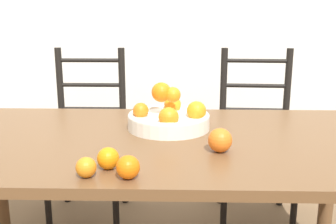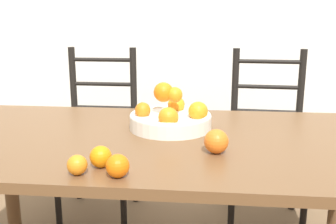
{
  "view_description": "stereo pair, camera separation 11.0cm",
  "coord_description": "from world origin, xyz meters",
  "px_view_note": "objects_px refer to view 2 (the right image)",
  "views": [
    {
      "loc": [
        0.08,
        -1.44,
        1.18
      ],
      "look_at": [
        0.04,
        0.02,
        0.82
      ],
      "focal_mm": 42.0,
      "sensor_mm": 36.0,
      "label": 1
    },
    {
      "loc": [
        0.19,
        -1.43,
        1.18
      ],
      "look_at": [
        0.04,
        0.02,
        0.82
      ],
      "focal_mm": 42.0,
      "sensor_mm": 36.0,
      "label": 2
    }
  ],
  "objects_px": {
    "orange_loose_2": "(101,157)",
    "orange_loose_3": "(77,165)",
    "chair_right": "(267,142)",
    "orange_loose_1": "(118,166)",
    "fruit_bowl": "(171,117)",
    "orange_loose_0": "(216,141)",
    "chair_left": "(99,137)"
  },
  "relations": [
    {
      "from": "orange_loose_2",
      "to": "orange_loose_3",
      "type": "bearing_deg",
      "value": -129.17
    },
    {
      "from": "orange_loose_3",
      "to": "chair_right",
      "type": "relative_size",
      "value": 0.06
    },
    {
      "from": "orange_loose_1",
      "to": "chair_right",
      "type": "xyz_separation_m",
      "value": [
        0.6,
        1.16,
        -0.28
      ]
    },
    {
      "from": "chair_right",
      "to": "orange_loose_1",
      "type": "bearing_deg",
      "value": -114.4
    },
    {
      "from": "fruit_bowl",
      "to": "orange_loose_2",
      "type": "xyz_separation_m",
      "value": [
        -0.17,
        -0.45,
        -0.02
      ]
    },
    {
      "from": "orange_loose_3",
      "to": "chair_right",
      "type": "distance_m",
      "value": 1.39
    },
    {
      "from": "orange_loose_0",
      "to": "chair_left",
      "type": "height_order",
      "value": "chair_left"
    },
    {
      "from": "orange_loose_2",
      "to": "orange_loose_3",
      "type": "xyz_separation_m",
      "value": [
        -0.05,
        -0.06,
        -0.0
      ]
    },
    {
      "from": "chair_right",
      "to": "chair_left",
      "type": "bearing_deg",
      "value": -177.12
    },
    {
      "from": "fruit_bowl",
      "to": "orange_loose_0",
      "type": "xyz_separation_m",
      "value": [
        0.18,
        -0.28,
        -0.01
      ]
    },
    {
      "from": "orange_loose_1",
      "to": "chair_right",
      "type": "relative_size",
      "value": 0.07
    },
    {
      "from": "orange_loose_2",
      "to": "chair_right",
      "type": "distance_m",
      "value": 1.31
    },
    {
      "from": "orange_loose_0",
      "to": "orange_loose_1",
      "type": "height_order",
      "value": "orange_loose_0"
    },
    {
      "from": "fruit_bowl",
      "to": "orange_loose_3",
      "type": "xyz_separation_m",
      "value": [
        -0.23,
        -0.51,
        -0.02
      ]
    },
    {
      "from": "orange_loose_0",
      "to": "chair_left",
      "type": "relative_size",
      "value": 0.08
    },
    {
      "from": "fruit_bowl",
      "to": "chair_right",
      "type": "relative_size",
      "value": 0.34
    },
    {
      "from": "orange_loose_0",
      "to": "orange_loose_2",
      "type": "height_order",
      "value": "orange_loose_0"
    },
    {
      "from": "fruit_bowl",
      "to": "orange_loose_1",
      "type": "bearing_deg",
      "value": -101.44
    },
    {
      "from": "orange_loose_2",
      "to": "orange_loose_3",
      "type": "distance_m",
      "value": 0.08
    },
    {
      "from": "orange_loose_2",
      "to": "chair_right",
      "type": "bearing_deg",
      "value": 58.48
    },
    {
      "from": "fruit_bowl",
      "to": "chair_right",
      "type": "bearing_deg",
      "value": 52.46
    },
    {
      "from": "orange_loose_0",
      "to": "orange_loose_1",
      "type": "xyz_separation_m",
      "value": [
        -0.29,
        -0.24,
        -0.01
      ]
    },
    {
      "from": "orange_loose_3",
      "to": "orange_loose_1",
      "type": "bearing_deg",
      "value": -2.96
    },
    {
      "from": "orange_loose_3",
      "to": "orange_loose_0",
      "type": "bearing_deg",
      "value": 29.36
    },
    {
      "from": "orange_loose_3",
      "to": "chair_left",
      "type": "bearing_deg",
      "value": 103.08
    },
    {
      "from": "orange_loose_2",
      "to": "orange_loose_3",
      "type": "relative_size",
      "value": 1.13
    },
    {
      "from": "orange_loose_1",
      "to": "chair_right",
      "type": "height_order",
      "value": "chair_right"
    },
    {
      "from": "orange_loose_1",
      "to": "orange_loose_2",
      "type": "xyz_separation_m",
      "value": [
        -0.07,
        0.07,
        -0.0
      ]
    },
    {
      "from": "fruit_bowl",
      "to": "chair_left",
      "type": "xyz_separation_m",
      "value": [
        -0.49,
        0.64,
        -0.3
      ]
    },
    {
      "from": "orange_loose_1",
      "to": "orange_loose_2",
      "type": "bearing_deg",
      "value": 134.32
    },
    {
      "from": "orange_loose_2",
      "to": "orange_loose_3",
      "type": "height_order",
      "value": "orange_loose_2"
    },
    {
      "from": "chair_right",
      "to": "orange_loose_0",
      "type": "bearing_deg",
      "value": -105.81
    }
  ]
}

